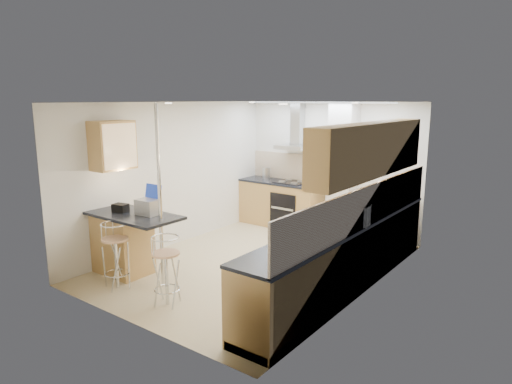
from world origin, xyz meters
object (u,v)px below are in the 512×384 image
Objects in this scene: microwave at (358,213)px; bread_bin at (317,232)px; bar_stool_end at (166,271)px; bar_stool_near at (116,255)px; laptop at (148,207)px.

microwave reaches higher than bread_bin.
microwave is 0.56× the size of bar_stool_end.
bread_bin is at bearing 15.59° from bar_stool_near.
laptop is at bearing 77.88° from bar_stool_near.
bar_stool_near is at bearing 136.96° from bar_stool_end.
bread_bin reaches higher than bar_stool_near.
laptop reaches higher than bread_bin.
microwave is at bearing 107.09° from bread_bin.
bar_stool_end is (0.87, -0.48, -0.60)m from laptop.
bread_bin reaches higher than bar_stool_end.
laptop is 0.35× the size of bar_stool_near.
bar_stool_near is at bearing -139.56° from bread_bin.
microwave is at bearing 32.09° from bar_stool_near.
laptop is at bearing 105.95° from microwave.
bar_stool_near is at bearing 113.54° from microwave.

